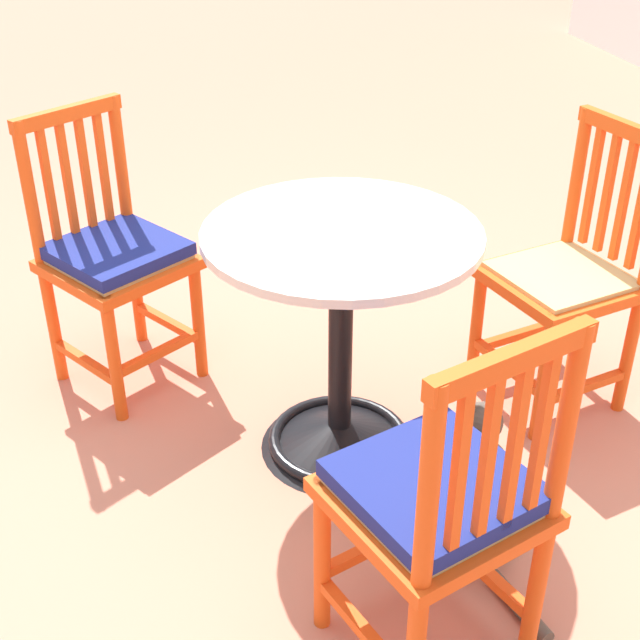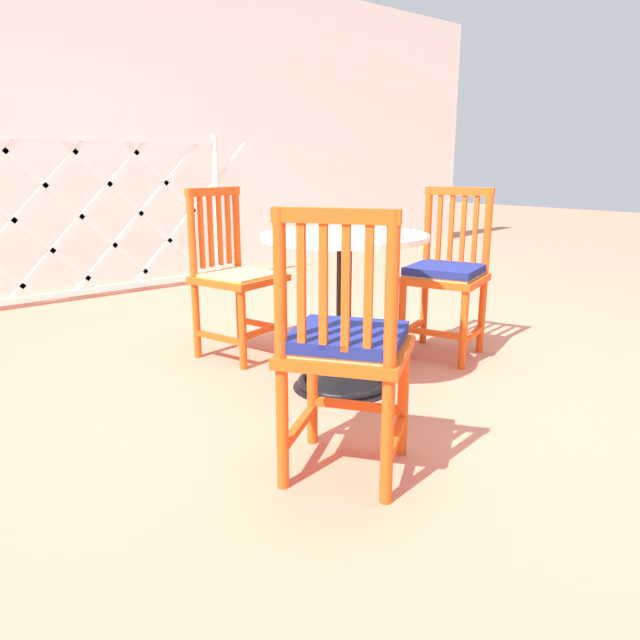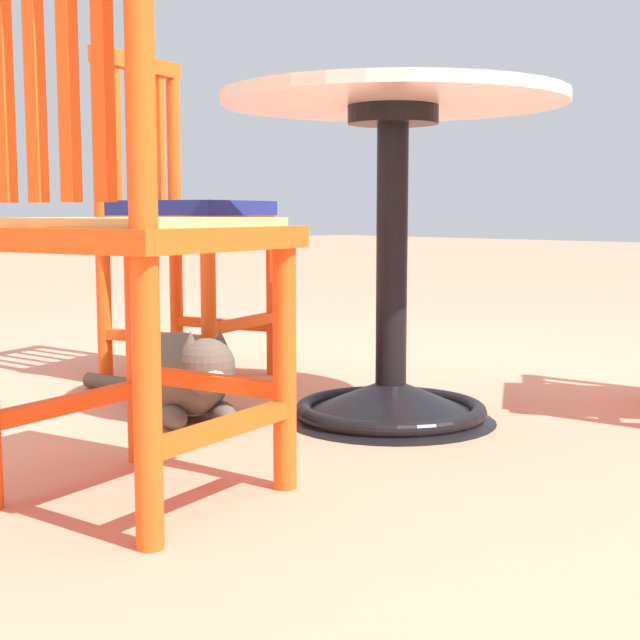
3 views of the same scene
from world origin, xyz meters
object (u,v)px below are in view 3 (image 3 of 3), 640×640
Objects in this scene: tabby_cat at (184,376)px; cafe_table at (391,296)px; orange_chair_at_corner at (125,237)px; orange_chair_near_fence at (183,221)px.

cafe_table is at bearing -140.16° from tabby_cat.
tabby_cat is (0.37, 0.31, -0.19)m from cafe_table.
cafe_table is 0.52m from tabby_cat.
tabby_cat is at bearing -43.56° from orange_chair_at_corner.
cafe_table is 0.83× the size of orange_chair_at_corner.
cafe_table is 0.78m from orange_chair_near_fence.
cafe_table reaches higher than tabby_cat.
orange_chair_near_fence reaches higher than tabby_cat.
orange_chair_near_fence reaches higher than cafe_table.
orange_chair_at_corner is at bearing 139.49° from orange_chair_near_fence.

